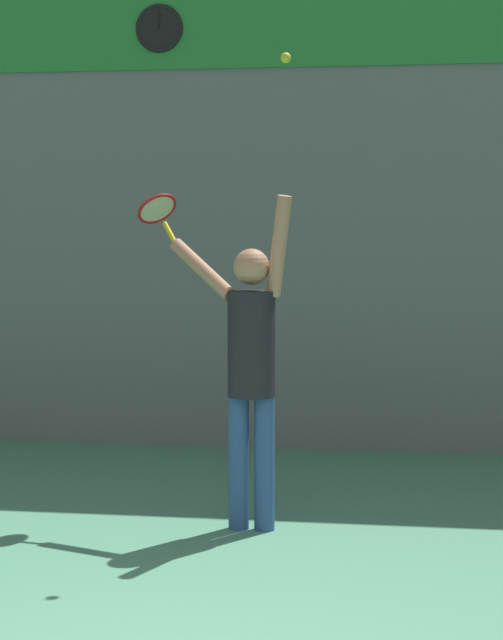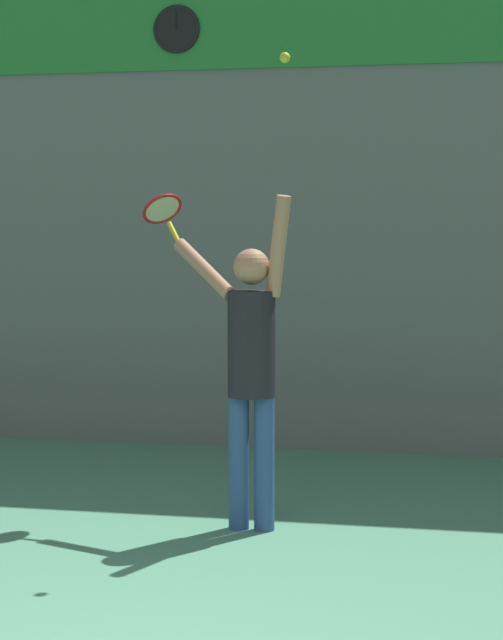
{
  "view_description": "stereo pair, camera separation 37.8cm",
  "coord_description": "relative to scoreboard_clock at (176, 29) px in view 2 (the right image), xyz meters",
  "views": [
    {
      "loc": [
        1.13,
        -4.31,
        1.95
      ],
      "look_at": [
        0.05,
        2.85,
        1.34
      ],
      "focal_mm": 65.0,
      "sensor_mm": 36.0,
      "label": 1
    },
    {
      "loc": [
        1.51,
        -4.25,
        1.95
      ],
      "look_at": [
        0.05,
        2.85,
        1.34
      ],
      "focal_mm": 65.0,
      "sensor_mm": 36.0,
      "label": 2
    }
  ],
  "objects": [
    {
      "name": "back_wall",
      "position": [
        1.14,
        0.08,
        -1.1
      ],
      "size": [
        18.0,
        0.1,
        5.0
      ],
      "color": "slate",
      "rests_on": "ground_plane"
    },
    {
      "name": "sponsor_banner",
      "position": [
        1.14,
        0.02,
        -0.0
      ],
      "size": [
        6.28,
        0.02,
        0.69
      ],
      "color": "#288C38"
    },
    {
      "name": "scoreboard_clock",
      "position": [
        0.0,
        0.0,
        0.0
      ],
      "size": [
        0.41,
        0.04,
        0.41
      ],
      "color": "black"
    },
    {
      "name": "tennis_player",
      "position": [
        1.18,
        -2.61,
        -2.5
      ],
      "size": [
        0.88,
        0.55,
        2.12
      ],
      "color": "#2D4C7F",
      "rests_on": "ground_plane"
    },
    {
      "name": "tennis_ball",
      "position": [
        1.41,
        -2.68,
        -0.65
      ],
      "size": [
        0.06,
        0.06,
        0.06
      ],
      "color": "#CCDB2D"
    },
    {
      "name": "tennis_racket",
      "position": [
        0.48,
        -2.12,
        -1.57
      ],
      "size": [
        0.36,
        0.36,
        0.35
      ],
      "color": "yellow"
    }
  ]
}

